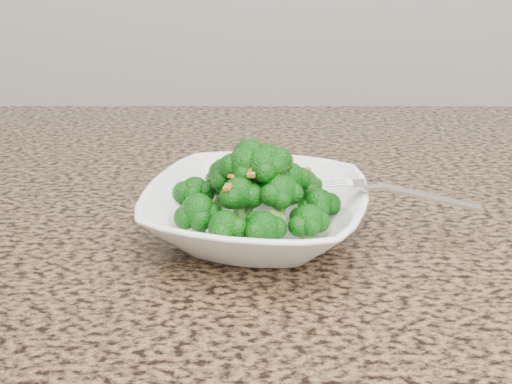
# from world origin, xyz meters

# --- Properties ---
(granite_counter) EXTENTS (1.64, 1.04, 0.03)m
(granite_counter) POSITION_xyz_m (0.00, 0.30, 0.89)
(granite_counter) COLOR brown
(granite_counter) RESTS_ON cabinet
(bowl) EXTENTS (0.26, 0.26, 0.05)m
(bowl) POSITION_xyz_m (-0.11, 0.32, 0.93)
(bowl) COLOR white
(bowl) RESTS_ON granite_counter
(broccoli_pile) EXTENTS (0.19, 0.19, 0.06)m
(broccoli_pile) POSITION_xyz_m (-0.11, 0.32, 0.99)
(broccoli_pile) COLOR #0B5209
(broccoli_pile) RESTS_ON bowl
(garlic_topping) EXTENTS (0.12, 0.12, 0.01)m
(garlic_topping) POSITION_xyz_m (-0.11, 0.32, 1.02)
(garlic_topping) COLOR #B96F2D
(garlic_topping) RESTS_ON broccoli_pile
(fork) EXTENTS (0.17, 0.04, 0.01)m
(fork) POSITION_xyz_m (0.01, 0.31, 0.96)
(fork) COLOR silver
(fork) RESTS_ON bowl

